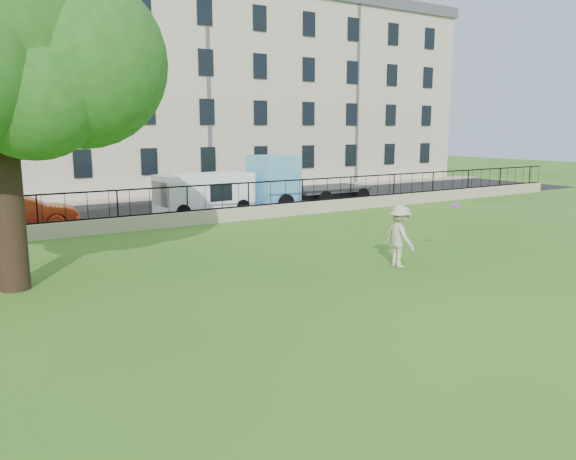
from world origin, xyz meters
TOP-DOWN VIEW (x-y plane):
  - ground at (0.00, 0.00)m, footprint 120.00×120.00m
  - retaining_wall at (0.00, 12.00)m, footprint 50.00×0.40m
  - iron_railing at (0.00, 12.00)m, footprint 50.00×0.05m
  - street at (0.00, 16.70)m, footprint 60.00×9.00m
  - sidewalk at (0.00, 21.90)m, footprint 60.00×1.40m
  - building_row at (0.00, 27.57)m, footprint 56.40×10.40m
  - man at (2.50, 1.56)m, footprint 0.84×1.29m
  - frisbee at (4.70, 1.39)m, footprint 0.33×0.34m
  - red_sedan at (-6.21, 14.56)m, footprint 4.46×1.96m
  - white_van at (2.00, 14.63)m, footprint 4.81×2.11m
  - blue_truck at (8.06, 14.40)m, footprint 6.70×2.54m

SIDE VIEW (x-z plane):
  - ground at x=0.00m, z-range 0.00..0.00m
  - street at x=0.00m, z-range 0.00..0.01m
  - sidewalk at x=0.00m, z-range 0.00..0.12m
  - retaining_wall at x=0.00m, z-range 0.00..0.60m
  - red_sedan at x=-6.21m, z-range 0.00..1.43m
  - man at x=2.50m, z-range 0.00..1.88m
  - white_van at x=2.00m, z-range 0.00..1.98m
  - iron_railing at x=0.00m, z-range 0.59..1.72m
  - blue_truck at x=8.06m, z-range 0.00..2.78m
  - frisbee at x=4.70m, z-range 1.68..1.80m
  - building_row at x=0.00m, z-range 0.02..13.82m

